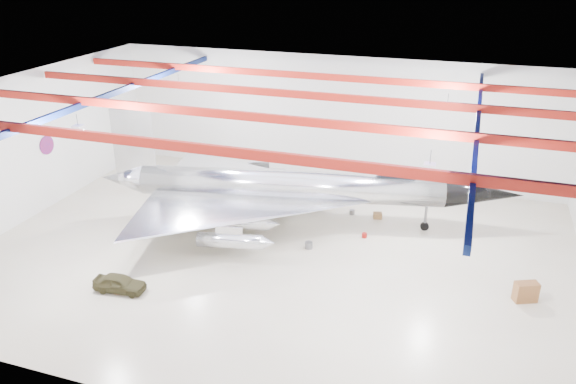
% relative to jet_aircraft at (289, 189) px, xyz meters
% --- Properties ---
extents(floor, '(40.00, 40.00, 0.00)m').
position_rel_jet_aircraft_xyz_m(floor, '(0.55, -4.51, -2.80)').
color(floor, '#BEB097').
rests_on(floor, ground).
extents(wall_back, '(40.00, 0.00, 40.00)m').
position_rel_jet_aircraft_xyz_m(wall_back, '(0.55, 10.49, 2.70)').
color(wall_back, silver).
rests_on(wall_back, floor).
extents(wall_left, '(0.00, 30.00, 30.00)m').
position_rel_jet_aircraft_xyz_m(wall_left, '(-19.45, -4.51, 2.70)').
color(wall_left, silver).
rests_on(wall_left, floor).
extents(ceiling, '(40.00, 40.00, 0.00)m').
position_rel_jet_aircraft_xyz_m(ceiling, '(0.55, -4.51, 8.20)').
color(ceiling, '#0A0F38').
rests_on(ceiling, wall_back).
extents(ceiling_structure, '(39.50, 29.50, 1.08)m').
position_rel_jet_aircraft_xyz_m(ceiling_structure, '(0.55, -4.51, 7.52)').
color(ceiling_structure, maroon).
rests_on(ceiling_structure, ceiling).
extents(wall_roundel, '(0.10, 1.50, 1.50)m').
position_rel_jet_aircraft_xyz_m(wall_roundel, '(-19.39, -2.51, 2.20)').
color(wall_roundel, '#B21414').
rests_on(wall_roundel, wall_left).
extents(jet_aircraft, '(31.05, 21.23, 8.55)m').
position_rel_jet_aircraft_xyz_m(jet_aircraft, '(0.00, 0.00, 0.00)').
color(jet_aircraft, silver).
rests_on(jet_aircraft, floor).
extents(jeep, '(3.34, 1.63, 1.10)m').
position_rel_jet_aircraft_xyz_m(jeep, '(-6.87, -12.06, -2.25)').
color(jeep, '#3C381E').
rests_on(jeep, floor).
extents(desk, '(1.51, 1.17, 1.24)m').
position_rel_jet_aircraft_xyz_m(desk, '(16.51, -5.34, -2.18)').
color(desk, brown).
rests_on(desk, floor).
extents(crate_ply, '(0.61, 0.51, 0.39)m').
position_rel_jet_aircraft_xyz_m(crate_ply, '(-2.24, -0.28, -2.61)').
color(crate_ply, olive).
rests_on(crate_ply, floor).
extents(toolbox_red, '(0.55, 0.46, 0.36)m').
position_rel_jet_aircraft_xyz_m(toolbox_red, '(1.16, 3.46, -2.62)').
color(toolbox_red, maroon).
rests_on(toolbox_red, floor).
extents(engine_drum, '(0.65, 0.65, 0.48)m').
position_rel_jet_aircraft_xyz_m(engine_drum, '(2.52, -3.28, -2.56)').
color(engine_drum, '#59595B').
rests_on(engine_drum, floor).
extents(parts_bin, '(0.78, 0.69, 0.46)m').
position_rel_jet_aircraft_xyz_m(parts_bin, '(6.23, 3.01, -2.57)').
color(parts_bin, olive).
rests_on(parts_bin, floor).
extents(crate_small, '(0.42, 0.36, 0.26)m').
position_rel_jet_aircraft_xyz_m(crate_small, '(-7.10, 1.87, -2.67)').
color(crate_small, '#59595B').
rests_on(crate_small, floor).
extents(tool_chest, '(0.48, 0.48, 0.33)m').
position_rel_jet_aircraft_xyz_m(tool_chest, '(5.89, -0.45, -2.64)').
color(tool_chest, maroon).
rests_on(tool_chest, floor).
extents(oil_barrel, '(0.59, 0.48, 0.41)m').
position_rel_jet_aircraft_xyz_m(oil_barrel, '(-2.63, 1.88, -2.60)').
color(oil_barrel, olive).
rests_on(oil_barrel, floor).
extents(spares_box, '(0.45, 0.45, 0.37)m').
position_rel_jet_aircraft_xyz_m(spares_box, '(4.20, 3.08, -2.62)').
color(spares_box, '#59595B').
rests_on(spares_box, floor).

